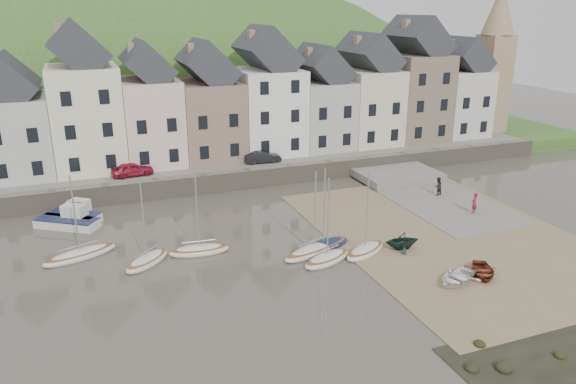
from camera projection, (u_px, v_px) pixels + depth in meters
name	position (u px, v px, depth m)	size (l,w,h in m)	color
ground	(319.00, 258.00, 38.46)	(160.00, 160.00, 0.00)	#474138
quay_land	(211.00, 145.00, 66.47)	(90.00, 30.00, 1.50)	#375421
quay_street	(237.00, 163.00, 56.06)	(70.00, 7.00, 0.10)	slate
seawall	(247.00, 178.00, 53.18)	(70.00, 1.20, 1.80)	slate
beach	(448.00, 235.00, 42.20)	(18.00, 26.00, 0.06)	#7E6A4C
slipway	(431.00, 197.00, 50.62)	(8.00, 18.00, 0.12)	slate
hillside	(150.00, 216.00, 95.53)	(134.40, 84.00, 84.00)	#375421
townhouse_terrace	(242.00, 101.00, 57.88)	(61.05, 8.00, 13.93)	silver
church_spire	(495.00, 55.00, 67.87)	(4.00, 4.00, 18.00)	#997F60
sailboat_0	(80.00, 254.00, 38.37)	(5.44, 3.24, 6.32)	silver
sailboat_1	(147.00, 260.00, 37.48)	(3.94, 3.79, 6.32)	silver
sailboat_2	(199.00, 250.00, 39.07)	(4.41, 1.88, 6.32)	beige
sailboat_3	(327.00, 259.00, 37.75)	(4.38, 2.93, 6.32)	silver
sailboat_4	(315.00, 249.00, 39.17)	(5.77, 3.37, 6.32)	silver
sailboat_5	(323.00, 246.00, 39.78)	(4.87, 2.81, 6.32)	#141D41
sailboat_6	(365.00, 250.00, 39.01)	(4.27, 3.17, 6.32)	silver
motorboat_0	(69.00, 220.00, 43.71)	(5.15, 4.27, 1.70)	silver
motorboat_2	(75.00, 215.00, 44.81)	(4.54, 4.01, 1.70)	silver
rowboat_white	(457.00, 278.00, 34.83)	(2.31, 3.24, 0.67)	white
rowboat_green	(402.00, 240.00, 39.57)	(2.17, 2.52, 1.33)	black
rowboat_red	(483.00, 271.00, 35.73)	(2.11, 2.95, 0.61)	maroon
person_red	(474.00, 203.00, 46.17)	(0.67, 0.44, 1.82)	maroon
person_dark	(438.00, 186.00, 50.62)	(0.83, 0.65, 1.72)	black
car_left	(132.00, 169.00, 51.36)	(1.56, 3.87, 1.32)	maroon
car_right	(263.00, 157.00, 55.80)	(1.29, 3.69, 1.21)	black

